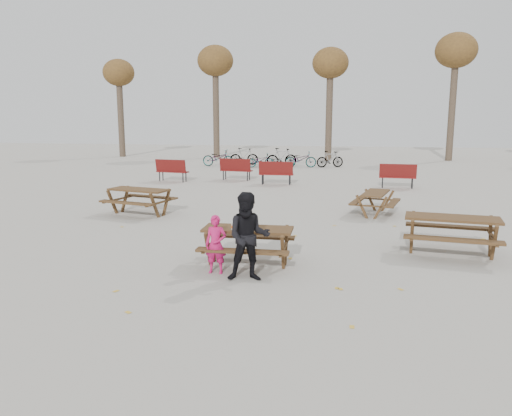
% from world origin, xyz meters
% --- Properties ---
extents(ground, '(80.00, 80.00, 0.00)m').
position_xyz_m(ground, '(0.00, 0.00, 0.00)').
color(ground, gray).
rests_on(ground, ground).
extents(main_picnic_table, '(1.80, 1.45, 0.78)m').
position_xyz_m(main_picnic_table, '(0.00, 0.00, 0.59)').
color(main_picnic_table, '#3C2616').
rests_on(main_picnic_table, ground).
extents(food_tray, '(0.18, 0.11, 0.03)m').
position_xyz_m(food_tray, '(-0.01, -0.09, 0.79)').
color(food_tray, silver).
rests_on(food_tray, main_picnic_table).
extents(bread_roll, '(0.14, 0.06, 0.05)m').
position_xyz_m(bread_roll, '(-0.01, -0.09, 0.83)').
color(bread_roll, tan).
rests_on(bread_roll, food_tray).
extents(soda_bottle, '(0.07, 0.07, 0.17)m').
position_xyz_m(soda_bottle, '(-0.26, -0.20, 0.85)').
color(soda_bottle, silver).
rests_on(soda_bottle, main_picnic_table).
extents(child, '(0.42, 0.28, 1.14)m').
position_xyz_m(child, '(-0.51, -0.62, 0.57)').
color(child, '#C0185A').
rests_on(child, ground).
extents(adult, '(0.90, 0.76, 1.65)m').
position_xyz_m(adult, '(0.19, -0.94, 0.83)').
color(adult, black).
rests_on(adult, ground).
extents(picnic_table_east, '(2.19, 1.87, 0.85)m').
position_xyz_m(picnic_table_east, '(4.25, 1.49, 0.42)').
color(picnic_table_east, '#3C2616').
rests_on(picnic_table_east, ground).
extents(picnic_table_north, '(2.17, 1.90, 0.80)m').
position_xyz_m(picnic_table_north, '(-4.24, 4.60, 0.40)').
color(picnic_table_north, '#3C2616').
rests_on(picnic_table_north, ground).
extents(picnic_table_far, '(1.65, 1.88, 0.70)m').
position_xyz_m(picnic_table_far, '(2.91, 5.80, 0.35)').
color(picnic_table_far, '#3C2616').
rests_on(picnic_table_far, ground).
extents(park_bench_row, '(11.59, 2.04, 1.03)m').
position_xyz_m(park_bench_row, '(-1.38, 12.32, 0.52)').
color(park_bench_row, maroon).
rests_on(park_bench_row, ground).
extents(bicycle_row, '(8.39, 2.24, 1.09)m').
position_xyz_m(bicycle_row, '(-2.39, 19.67, 0.49)').
color(bicycle_row, black).
rests_on(bicycle_row, ground).
extents(tree_row, '(32.17, 3.52, 8.26)m').
position_xyz_m(tree_row, '(0.90, 25.15, 6.19)').
color(tree_row, '#382B21').
rests_on(tree_row, ground).
extents(fallen_leaves, '(11.00, 11.00, 0.01)m').
position_xyz_m(fallen_leaves, '(0.50, 2.50, 0.00)').
color(fallen_leaves, gold).
rests_on(fallen_leaves, ground).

